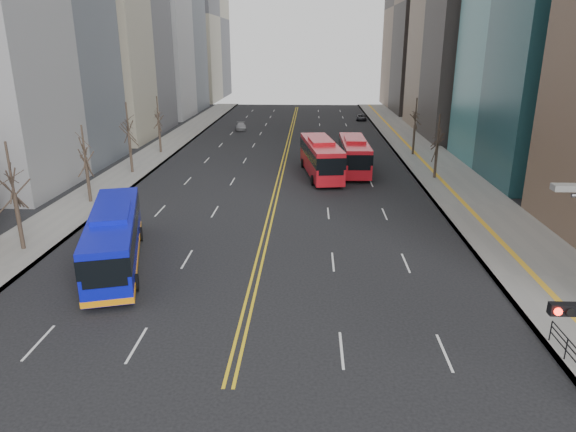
# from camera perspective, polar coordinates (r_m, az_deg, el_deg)

# --- Properties ---
(sidewalk_right) EXTENTS (7.00, 130.00, 0.15)m
(sidewalk_right) POSITION_cam_1_polar(r_m,az_deg,el_deg) (60.35, 16.29, 5.20)
(sidewalk_right) COLOR gray
(sidewalk_right) RESTS_ON ground
(sidewalk_left) EXTENTS (5.00, 130.00, 0.15)m
(sidewalk_left) POSITION_cam_1_polar(r_m,az_deg,el_deg) (61.83, -16.14, 5.52)
(sidewalk_left) COLOR gray
(sidewalk_left) RESTS_ON ground
(centerline) EXTENTS (0.55, 100.00, 0.01)m
(centerline) POSITION_cam_1_polar(r_m,az_deg,el_deg) (68.49, -0.16, 7.38)
(centerline) COLOR gold
(centerline) RESTS_ON ground
(street_trees) EXTENTS (35.20, 47.20, 7.60)m
(street_trees) POSITION_cam_1_polar(r_m,az_deg,el_deg) (48.54, -9.91, 8.39)
(street_trees) COLOR #30241D
(street_trees) RESTS_ON ground
(blue_bus) EXTENTS (6.06, 12.79, 3.64)m
(blue_bus) POSITION_cam_1_polar(r_m,az_deg,el_deg) (33.38, -18.76, -2.16)
(blue_bus) COLOR #0C12BC
(blue_bus) RESTS_ON ground
(red_bus_near) EXTENTS (4.59, 12.60, 3.88)m
(red_bus_near) POSITION_cam_1_polar(r_m,az_deg,el_deg) (54.21, 3.67, 6.72)
(red_bus_near) COLOR red
(red_bus_near) RESTS_ON ground
(red_bus_far) EXTENTS (3.01, 11.50, 3.63)m
(red_bus_far) POSITION_cam_1_polar(r_m,az_deg,el_deg) (56.60, 7.37, 6.97)
(red_bus_far) COLOR red
(red_bus_far) RESTS_ON ground
(car_white) EXTENTS (2.71, 4.44, 1.38)m
(car_white) POSITION_cam_1_polar(r_m,az_deg,el_deg) (39.03, -19.10, -1.15)
(car_white) COLOR silver
(car_white) RESTS_ON ground
(car_dark_mid) EXTENTS (2.70, 4.70, 1.51)m
(car_dark_mid) POSITION_cam_1_polar(r_m,az_deg,el_deg) (51.85, 5.35, 4.56)
(car_dark_mid) COLOR black
(car_dark_mid) RESTS_ON ground
(car_silver) EXTENTS (2.14, 4.20, 1.17)m
(car_silver) POSITION_cam_1_polar(r_m,az_deg,el_deg) (85.25, -5.26, 9.87)
(car_silver) COLOR gray
(car_silver) RESTS_ON ground
(car_dark_far) EXTENTS (2.16, 4.02, 1.07)m
(car_dark_far) POSITION_cam_1_polar(r_m,az_deg,el_deg) (97.36, 8.17, 10.79)
(car_dark_far) COLOR black
(car_dark_far) RESTS_ON ground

